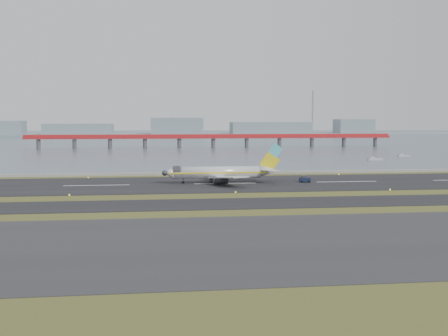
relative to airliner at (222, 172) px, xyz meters
The scene contains 12 objects.
ground 31.92m from the airliner, 88.64° to the right, with size 1000.00×1000.00×0.00m, color #414C1B.
apron_strip 86.79m from the airliner, 89.50° to the right, with size 1000.00×50.00×0.10m, color #2A2B2D.
taxiway_strip 43.86m from the airliner, 89.02° to the right, with size 1000.00×18.00×0.10m, color black.
runway_strip 3.89m from the airliner, 66.43° to the right, with size 1000.00×45.00×0.10m, color black.
seawall 28.44m from the airliner, 88.48° to the left, with size 1000.00×2.50×1.00m, color gray.
bay_water 428.29m from the airliner, 89.90° to the left, with size 1400.00×800.00×1.30m, color #4A596A.
red_pier 219.30m from the airliner, 84.57° to the left, with size 260.00×5.00×10.20m.
far_shoreline 588.46m from the airliner, 88.60° to the left, with size 1400.00×80.00×60.50m.
airliner is the anchor object (origin of this frame).
pushback_tug 26.88m from the airliner, ahead, with size 3.49×2.16×2.18m.
workboat_near 124.80m from the airliner, 45.51° to the left, with size 7.58×2.48×1.83m.
workboat_far 159.71m from the airliner, 44.82° to the left, with size 6.87×2.59×1.64m.
Camera 1 is at (-22.76, -145.32, 20.55)m, focal length 45.00 mm.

